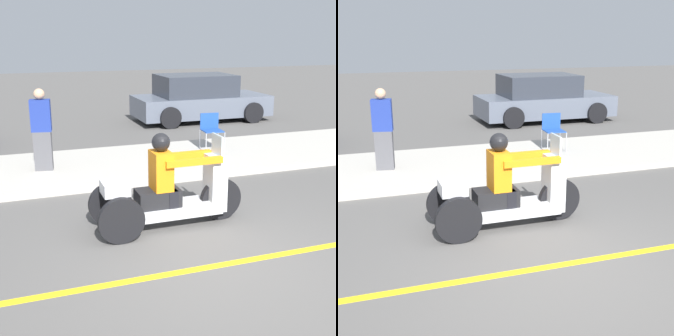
{
  "view_description": "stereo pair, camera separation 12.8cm",
  "coord_description": "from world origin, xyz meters",
  "views": [
    {
      "loc": [
        -2.35,
        -4.61,
        2.72
      ],
      "look_at": [
        -0.23,
        1.35,
        0.88
      ],
      "focal_mm": 50.0,
      "sensor_mm": 36.0,
      "label": 1
    },
    {
      "loc": [
        -2.23,
        -4.65,
        2.72
      ],
      "look_at": [
        -0.23,
        1.35,
        0.88
      ],
      "focal_mm": 50.0,
      "sensor_mm": 36.0,
      "label": 2
    }
  ],
  "objects": [
    {
      "name": "parked_car_lot_left",
      "position": [
        3.57,
        9.05,
        0.69
      ],
      "size": [
        4.22,
        2.06,
        1.46
      ],
      "color": "slate",
      "rests_on": "ground"
    },
    {
      "name": "lane_stripe",
      "position": [
        -0.23,
        0.0,
        0.0
      ],
      "size": [
        24.0,
        0.12,
        0.01
      ],
      "color": "gold",
      "rests_on": "ground"
    },
    {
      "name": "spectator_near_curb",
      "position": [
        -1.67,
        4.54,
        0.89
      ],
      "size": [
        0.41,
        0.29,
        1.59
      ],
      "color": "#515156",
      "rests_on": "sidewalk_strip"
    },
    {
      "name": "sidewalk_strip",
      "position": [
        0.0,
        4.6,
        0.06
      ],
      "size": [
        28.0,
        2.8,
        0.12
      ],
      "color": "#B2ADA3",
      "rests_on": "ground"
    },
    {
      "name": "ground_plane",
      "position": [
        0.0,
        0.0,
        0.0
      ],
      "size": [
        60.0,
        60.0,
        0.0
      ],
      "primitive_type": "plane",
      "color": "#565451"
    },
    {
      "name": "motorcycle_trike",
      "position": [
        -0.23,
        1.35,
        0.5
      ],
      "size": [
        2.25,
        0.77,
        1.39
      ],
      "color": "black",
      "rests_on": "ground"
    },
    {
      "name": "folding_chair_curbside",
      "position": [
        2.12,
        5.0,
        0.62
      ],
      "size": [
        0.5,
        0.5,
        0.82
      ],
      "color": "#A5A8AD",
      "rests_on": "sidewalk_strip"
    }
  ]
}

